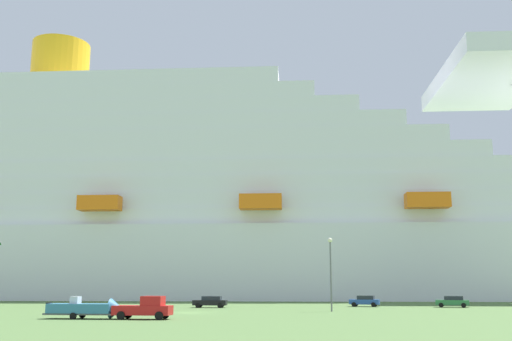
{
  "coord_description": "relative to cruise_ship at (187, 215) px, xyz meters",
  "views": [
    {
      "loc": [
        19.71,
        -67.86,
        3.54
      ],
      "look_at": [
        2.7,
        30.9,
        22.69
      ],
      "focal_mm": 41.02,
      "sensor_mm": 36.0,
      "label": 1
    }
  ],
  "objects": [
    {
      "name": "small_boat_on_trailer",
      "position": [
        11.19,
        -70.41,
        -17.36
      ],
      "size": [
        8.89,
        2.46,
        2.15
      ],
      "color": "#595960",
      "rests_on": "ground_plane"
    },
    {
      "name": "street_lamp",
      "position": [
        33.99,
        -51.78,
        -12.57
      ],
      "size": [
        0.56,
        0.56,
        8.96
      ],
      "color": "slate",
      "rests_on": "ground_plane"
    },
    {
      "name": "pickup_truck",
      "position": [
        16.88,
        -70.16,
        -17.27
      ],
      "size": [
        5.68,
        2.48,
        2.2
      ],
      "color": "red",
      "rests_on": "ground_plane"
    },
    {
      "name": "parked_car_green_wagon",
      "position": [
        50.41,
        -37.14,
        -17.48
      ],
      "size": [
        4.8,
        2.66,
        1.58
      ],
      "color": "#2D723F",
      "rests_on": "ground_plane"
    },
    {
      "name": "ground_plane",
      "position": [
        17.59,
        -27.62,
        -18.31
      ],
      "size": [
        600.0,
        600.0,
        0.0
      ],
      "primitive_type": "plane",
      "color": "#4C6B38"
    },
    {
      "name": "parked_car_black_coupe",
      "position": [
        16.72,
        -43.81,
        -17.48
      ],
      "size": [
        4.81,
        2.22,
        1.58
      ],
      "color": "black",
      "rests_on": "ground_plane"
    },
    {
      "name": "parked_car_blue_suv",
      "position": [
        38.15,
        -36.6,
        -17.48
      ],
      "size": [
        4.51,
        2.63,
        1.58
      ],
      "color": "#264C99",
      "rests_on": "ground_plane"
    },
    {
      "name": "cruise_ship",
      "position": [
        0.0,
        0.0,
        0.0
      ],
      "size": [
        267.15,
        63.03,
        68.12
      ],
      "color": "white",
      "rests_on": "ground_plane"
    }
  ]
}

